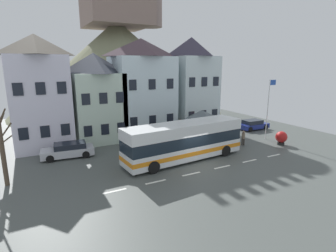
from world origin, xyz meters
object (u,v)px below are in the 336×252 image
(public_bench, at_px, (181,136))
(harbour_buoy, at_px, (281,137))
(parked_car_00, at_px, (216,131))
(flagpole, at_px, (269,105))
(townhouse_00, at_px, (39,92))
(parked_car_02, at_px, (253,125))
(pedestrian_00, at_px, (243,137))
(hilltop_castle, at_px, (119,64))
(bus_shelter, at_px, (202,115))
(bare_tree_00, at_px, (2,148))
(townhouse_03, at_px, (191,84))
(townhouse_01, at_px, (96,97))
(transit_bus, at_px, (184,141))
(townhouse_02, at_px, (142,88))
(pedestrian_01, at_px, (234,139))
(parked_car_01, at_px, (68,150))

(public_bench, height_order, harbour_buoy, harbour_buoy)
(parked_car_00, relative_size, flagpole, 0.69)
(townhouse_00, height_order, parked_car_02, townhouse_00)
(pedestrian_00, height_order, public_bench, pedestrian_00)
(hilltop_castle, distance_m, pedestrian_00, 27.73)
(bus_shelter, relative_size, flagpole, 0.54)
(parked_car_00, xyz_separation_m, parked_car_02, (6.50, 0.64, -0.03))
(townhouse_00, bearing_deg, bare_tree_00, -107.47)
(townhouse_03, relative_size, parked_car_00, 2.51)
(townhouse_01, relative_size, parked_car_00, 2.05)
(harbour_buoy, bearing_deg, transit_bus, 175.24)
(townhouse_00, bearing_deg, townhouse_02, -3.09)
(townhouse_01, height_order, bare_tree_00, townhouse_01)
(bus_shelter, distance_m, parked_car_00, 3.64)
(townhouse_02, xyz_separation_m, flagpole, (11.31, -8.68, -1.66))
(pedestrian_01, distance_m, bare_tree_00, 19.76)
(townhouse_03, height_order, bus_shelter, townhouse_03)
(townhouse_00, bearing_deg, townhouse_03, -1.60)
(flagpole, xyz_separation_m, harbour_buoy, (-0.39, -2.35, -3.07))
(townhouse_03, height_order, transit_bus, townhouse_03)
(townhouse_01, distance_m, pedestrian_00, 16.44)
(parked_car_00, height_order, bare_tree_00, bare_tree_00)
(transit_bus, bearing_deg, bus_shelter, 36.44)
(parked_car_02, bearing_deg, pedestrian_01, -146.37)
(transit_bus, xyz_separation_m, harbour_buoy, (11.21, -0.93, -0.87))
(public_bench, xyz_separation_m, harbour_buoy, (8.29, -6.51, 0.32))
(townhouse_00, relative_size, pedestrian_01, 7.07)
(parked_car_02, bearing_deg, public_bench, -179.86)
(townhouse_01, relative_size, public_bench, 6.38)
(townhouse_01, bearing_deg, parked_car_01, -126.75)
(parked_car_00, distance_m, public_bench, 4.30)
(transit_bus, height_order, public_bench, transit_bus)
(townhouse_01, bearing_deg, public_bench, -32.31)
(bus_shelter, xyz_separation_m, pedestrian_01, (1.78, -3.15, -2.05))
(public_bench, bearing_deg, bus_shelter, -49.37)
(transit_bus, distance_m, pedestrian_00, 7.69)
(bare_tree_00, bearing_deg, pedestrian_01, -2.10)
(townhouse_03, bearing_deg, bus_shelter, -112.68)
(flagpole, bearing_deg, public_bench, 154.39)
(townhouse_00, relative_size, townhouse_03, 0.96)
(parked_car_02, xyz_separation_m, public_bench, (-10.72, 0.19, -0.15))
(transit_bus, relative_size, bare_tree_00, 2.06)
(townhouse_00, distance_m, hilltop_castle, 21.42)
(townhouse_02, relative_size, townhouse_03, 0.96)
(townhouse_02, bearing_deg, parked_car_02, -19.41)
(bus_shelter, xyz_separation_m, parked_car_02, (9.20, 1.58, -2.29))
(townhouse_01, distance_m, hilltop_castle, 18.67)
(hilltop_castle, distance_m, transit_bus, 28.05)
(parked_car_01, height_order, public_bench, parked_car_01)
(townhouse_01, height_order, public_bench, townhouse_01)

